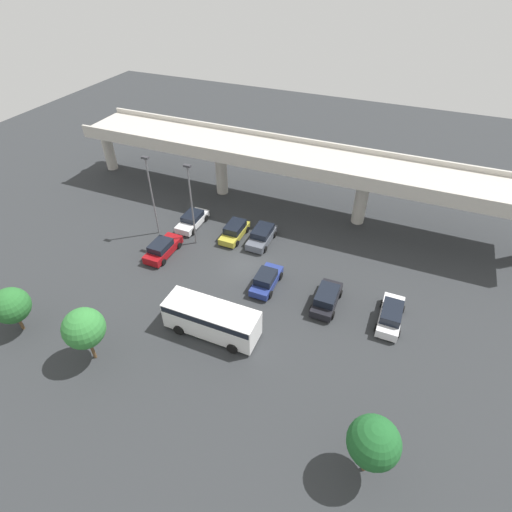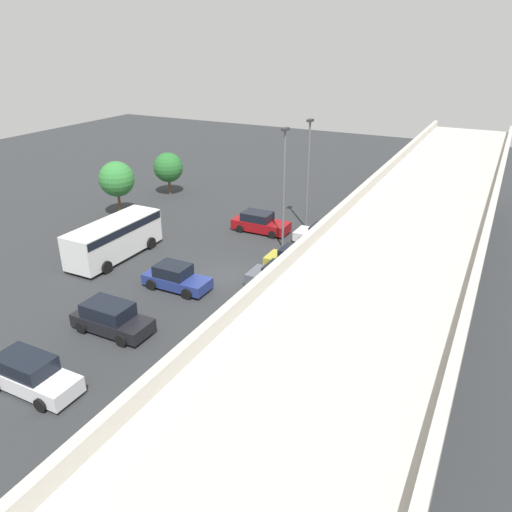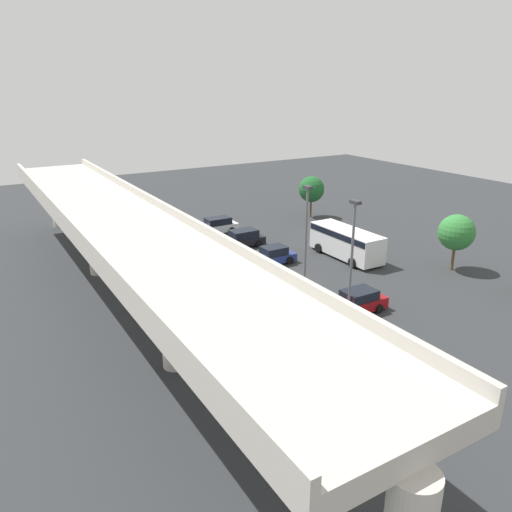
{
  "view_description": "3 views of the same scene",
  "coord_description": "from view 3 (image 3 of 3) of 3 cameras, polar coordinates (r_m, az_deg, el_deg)",
  "views": [
    {
      "loc": [
        12.47,
        -26.93,
        25.35
      ],
      "look_at": [
        1.42,
        -0.66,
        2.23
      ],
      "focal_mm": 28.0,
      "sensor_mm": 36.0,
      "label": 1
    },
    {
      "loc": [
        25.71,
        15.59,
        14.86
      ],
      "look_at": [
        -0.81,
        2.02,
        1.53
      ],
      "focal_mm": 35.0,
      "sensor_mm": 36.0,
      "label": 2
    },
    {
      "loc": [
        -32.09,
        20.8,
        15.28
      ],
      "look_at": [
        -0.7,
        2.05,
        2.51
      ],
      "focal_mm": 35.0,
      "sensor_mm": 36.0,
      "label": 3
    }
  ],
  "objects": [
    {
      "name": "ground_plane",
      "position": [
        41.18,
        1.96,
        -2.53
      ],
      "size": [
        109.02,
        109.02,
        0.0
      ],
      "primitive_type": "plane",
      "color": "#2D3033"
    },
    {
      "name": "parked_car_3",
      "position": [
        44.11,
        1.87,
        -0.01
      ],
      "size": [
        2.01,
        4.34,
        1.58
      ],
      "rotation": [
        0.0,
        0.0,
        1.57
      ],
      "color": "navy",
      "rests_on": "ground_plane"
    },
    {
      "name": "lamp_post_mid_lot",
      "position": [
        30.36,
        10.85,
        -0.62
      ],
      "size": [
        0.7,
        0.35,
        8.86
      ],
      "color": "slate",
      "rests_on": "ground_plane"
    },
    {
      "name": "parked_car_0",
      "position": [
        32.52,
        3.62,
        -7.42
      ],
      "size": [
        2.1,
        4.58,
        1.47
      ],
      "rotation": [
        0.0,
        0.0,
        -1.57
      ],
      "color": "silver",
      "rests_on": "ground_plane"
    },
    {
      "name": "parked_car_4",
      "position": [
        48.83,
        -1.56,
        1.99
      ],
      "size": [
        2.09,
        4.48,
        1.66
      ],
      "rotation": [
        0.0,
        0.0,
        1.57
      ],
      "color": "black",
      "rests_on": "ground_plane"
    },
    {
      "name": "parked_car_5",
      "position": [
        53.37,
        -4.53,
        3.45
      ],
      "size": [
        1.98,
        4.71,
        1.68
      ],
      "rotation": [
        0.0,
        0.0,
        1.57
      ],
      "color": "silver",
      "rests_on": "ground_plane"
    },
    {
      "name": "parked_car_6",
      "position": [
        35.62,
        11.37,
        -5.22
      ],
      "size": [
        2.06,
        4.66,
        1.61
      ],
      "rotation": [
        0.0,
        0.0,
        1.57
      ],
      "color": "maroon",
      "rests_on": "ground_plane"
    },
    {
      "name": "shuttle_bus",
      "position": [
        46.18,
        10.29,
        1.71
      ],
      "size": [
        7.69,
        2.83,
        2.67
      ],
      "color": "white",
      "rests_on": "ground_plane"
    },
    {
      "name": "parked_car_2",
      "position": [
        38.84,
        -3.45,
        -2.71
      ],
      "size": [
        2.13,
        4.45,
        1.61
      ],
      "rotation": [
        0.0,
        0.0,
        -1.57
      ],
      "color": "#515660",
      "rests_on": "ground_plane"
    },
    {
      "name": "parked_car_1",
      "position": [
        36.54,
        -0.86,
        -4.19
      ],
      "size": [
        2.04,
        4.32,
        1.56
      ],
      "rotation": [
        0.0,
        0.0,
        -1.57
      ],
      "color": "gold",
      "rests_on": "ground_plane"
    },
    {
      "name": "tree_front_far_right",
      "position": [
        59.59,
        6.36,
        7.59
      ],
      "size": [
        3.03,
        3.03,
        4.87
      ],
      "color": "brown",
      "rests_on": "ground_plane"
    },
    {
      "name": "lamp_post_near_aisle",
      "position": [
        33.76,
        5.72,
        1.72
      ],
      "size": [
        0.7,
        0.35,
        8.92
      ],
      "color": "slate",
      "rests_on": "ground_plane"
    },
    {
      "name": "tree_front_right",
      "position": [
        45.19,
        21.94,
        2.51
      ],
      "size": [
        3.05,
        3.05,
        4.87
      ],
      "color": "brown",
      "rests_on": "ground_plane"
    },
    {
      "name": "highway_overpass",
      "position": [
        34.56,
        -15.0,
        2.81
      ],
      "size": [
        52.27,
        6.85,
        7.25
      ],
      "color": "#BCB7AD",
      "rests_on": "ground_plane"
    }
  ]
}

